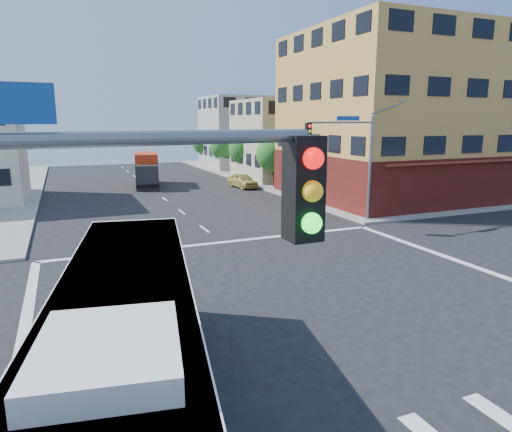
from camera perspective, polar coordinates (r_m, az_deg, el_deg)
name	(u,v)px	position (r m, az deg, el deg)	size (l,w,h in m)	color
ground	(304,304)	(17.49, 6.00, -10.84)	(120.00, 120.00, 0.00)	black
sidewalk_ne	(406,170)	(65.51, 18.27, 5.46)	(50.00, 50.00, 0.15)	gray
corner_building_ne	(404,130)	(42.87, 17.99, 10.19)	(18.10, 15.44, 14.00)	#C38846
building_east_near	(292,140)	(54.16, 4.55, 9.49)	(12.06, 10.06, 9.00)	tan
building_east_far	(248,132)	(66.88, -1.05, 10.40)	(12.06, 10.06, 10.00)	#9A9995
signal_mast_ne	(350,148)	(30.01, 11.72, 8.29)	(7.91, 1.13, 8.07)	slate
street_tree_a	(275,152)	(46.54, 2.38, 8.00)	(3.60, 3.60, 5.53)	#362413
street_tree_b	(246,146)	(53.86, -1.29, 8.71)	(3.80, 3.80, 5.79)	#362413
street_tree_c	(224,145)	(61.37, -4.07, 8.80)	(3.40, 3.40, 5.29)	#362413
street_tree_d	(206,140)	(68.96, -6.26, 9.45)	(4.00, 4.00, 6.03)	#362413
transit_bus	(128,355)	(10.45, -15.75, -16.38)	(4.99, 13.16, 3.81)	black
box_truck	(147,170)	(48.75, -13.45, 5.56)	(3.40, 7.75, 3.37)	#252529
parked_car	(243,181)	(46.46, -1.69, 4.45)	(1.72, 4.29, 1.46)	tan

